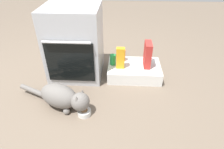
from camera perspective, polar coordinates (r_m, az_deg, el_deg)
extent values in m
plane|color=#6B5B4C|center=(2.05, -12.88, -5.36)|extent=(8.00, 8.00, 0.00)
cube|color=#B7BABF|center=(2.16, -11.00, 9.35)|extent=(0.57, 0.53, 0.79)
cube|color=black|center=(1.97, -12.36, 3.42)|extent=(0.49, 0.01, 0.43)
cylinder|color=silver|center=(1.84, -13.47, 9.27)|extent=(0.46, 0.02, 0.02)
cube|color=white|center=(2.23, 6.55, 1.20)|extent=(0.60, 0.41, 0.14)
cylinder|color=white|center=(1.78, -8.26, -11.08)|extent=(0.12, 0.12, 0.05)
sphere|color=brown|center=(1.77, -8.31, -10.68)|extent=(0.07, 0.07, 0.07)
ellipsoid|color=slate|center=(1.84, -15.53, -6.09)|extent=(0.43, 0.35, 0.22)
sphere|color=slate|center=(1.71, -9.42, -8.00)|extent=(0.17, 0.17, 0.17)
cone|color=slate|center=(1.70, -8.78, -5.52)|extent=(0.06, 0.06, 0.07)
cone|color=slate|center=(1.64, -10.49, -7.34)|extent=(0.06, 0.06, 0.07)
cylinder|color=slate|center=(2.07, -22.21, -4.60)|extent=(0.32, 0.17, 0.07)
sphere|color=slate|center=(1.88, -11.22, -8.26)|extent=(0.06, 0.06, 0.06)
sphere|color=slate|center=(1.81, -13.42, -10.55)|extent=(0.06, 0.06, 0.06)
cube|color=#B72D28|center=(2.14, 10.54, 5.85)|extent=(0.07, 0.18, 0.28)
cube|color=orange|center=(2.08, 2.52, 4.93)|extent=(0.09, 0.06, 0.24)
cylinder|color=green|center=(2.17, 0.24, 4.46)|extent=(0.07, 0.07, 0.12)
cylinder|color=#D16023|center=(2.24, 2.96, 5.72)|extent=(0.08, 0.08, 0.14)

